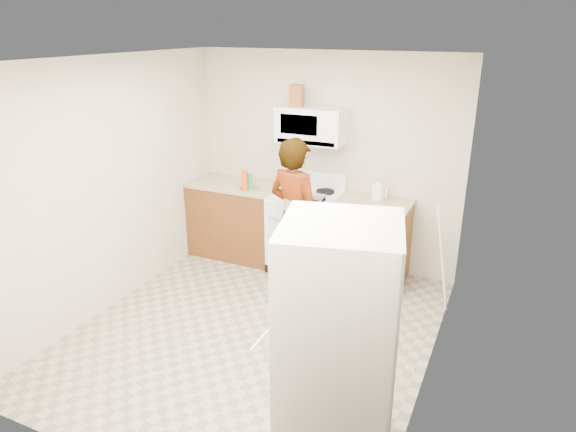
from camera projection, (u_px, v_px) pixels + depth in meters
The scene contains 20 objects.
floor at pixel (255, 331), 4.92m from camera, with size 3.60×3.60×0.00m, color gray.
back_wall at pixel (325, 162), 6.01m from camera, with size 3.20×0.02×2.50m, color beige.
right_wall at pixel (438, 238), 3.86m from camera, with size 0.02×3.60×2.50m, color beige.
cabinet_left at pixel (237, 220), 6.44m from camera, with size 1.12×0.62×0.90m, color brown.
counter_left at pixel (236, 185), 6.27m from camera, with size 1.14×0.64×0.04m, color tan.
cabinet_right at pixel (370, 243), 5.77m from camera, with size 0.80×0.62×0.90m, color brown.
counter_right at pixel (373, 204), 5.60m from camera, with size 0.82×0.64×0.04m, color tan.
gas_range at pixel (306, 230), 6.05m from camera, with size 0.76×0.65×1.13m.
microwave at pixel (312, 125), 5.73m from camera, with size 0.76×0.38×0.40m, color white.
person at pixel (295, 219), 5.34m from camera, with size 0.63×0.41×1.72m, color tan.
fridge at pixel (337, 350), 3.20m from camera, with size 0.70×0.70×1.70m, color silver.
kettle at pixel (378, 192), 5.68m from camera, with size 0.14×0.14×0.17m, color white.
jug at pixel (297, 96), 5.65m from camera, with size 0.14×0.14×0.24m, color brown.
saucepan at pixel (298, 181), 6.07m from camera, with size 0.22×0.22×0.12m, color silver.
tray at pixel (313, 197), 5.70m from camera, with size 0.25×0.16×0.05m, color white.
bottle_spray at pixel (245, 181), 5.94m from camera, with size 0.07×0.07×0.24m, color red.
bottle_hot_sauce at pixel (246, 181), 6.08m from camera, with size 0.05×0.05×0.15m, color orange.
bottle_green_cap at pixel (250, 181), 6.00m from camera, with size 0.06×0.06×0.20m, color #1A9340.
pot_lid at pixel (250, 188), 6.07m from camera, with size 0.26×0.26×0.01m, color white.
broom at pixel (442, 260), 5.04m from camera, with size 0.03×0.03×1.17m, color silver.
Camera 1 is at (2.04, -3.71, 2.76)m, focal length 32.00 mm.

